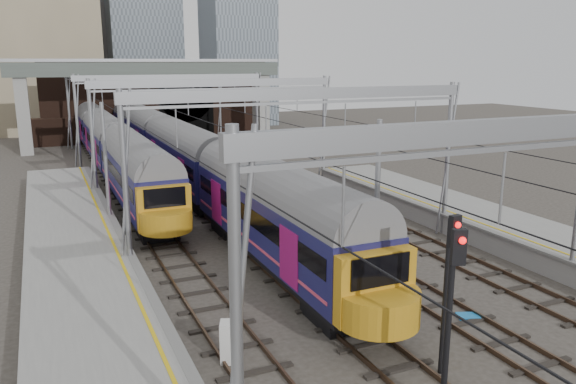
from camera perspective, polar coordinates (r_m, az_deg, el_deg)
name	(u,v)px	position (r m, az deg, el deg)	size (l,w,h in m)	color
ground	(404,322)	(20.84, 11.66, -12.83)	(160.00, 160.00, 0.00)	#38332D
platform_left	(94,332)	(19.54, -19.07, -13.34)	(4.32, 55.00, 1.12)	gray
tracks	(255,217)	(33.33, -3.41, -2.55)	(14.40, 80.00, 0.22)	#4C3828
overhead_line	(219,99)	(38.31, -7.01, 9.38)	(16.80, 80.00, 8.00)	gray
retaining_wall	(154,102)	(68.34, -13.44, 8.87)	(28.00, 2.75, 9.00)	#311D16
overbridge	(150,78)	(62.12, -13.83, 11.17)	(28.00, 3.00, 9.25)	gray
city_skyline	(134,3)	(87.05, -15.41, 18.03)	(37.50, 27.50, 60.00)	tan
train_main	(162,142)	(47.68, -12.65, 4.97)	(2.82, 65.27, 4.85)	black
train_second	(107,141)	(50.38, -17.89, 5.00)	(2.70, 46.89, 4.68)	black
signal_near_left	(452,299)	(15.01, 16.29, -10.41)	(0.40, 0.47, 5.05)	black
signal_near_centre	(449,276)	(16.74, 16.00, -8.18)	(0.37, 0.47, 4.91)	black
relay_cabinet	(231,342)	(17.85, -5.80, -14.91)	(0.66, 0.55, 1.31)	silver
equip_cover_a	(349,251)	(27.50, 6.24, -5.99)	(0.79, 0.56, 0.09)	#1975BE
equip_cover_b	(259,230)	(30.76, -2.98, -3.84)	(0.83, 0.58, 0.10)	#1975BE
equip_cover_c	(468,316)	(21.75, 17.83, -11.93)	(0.77, 0.55, 0.09)	#1975BE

